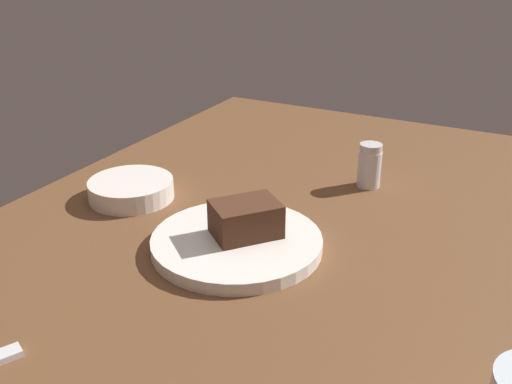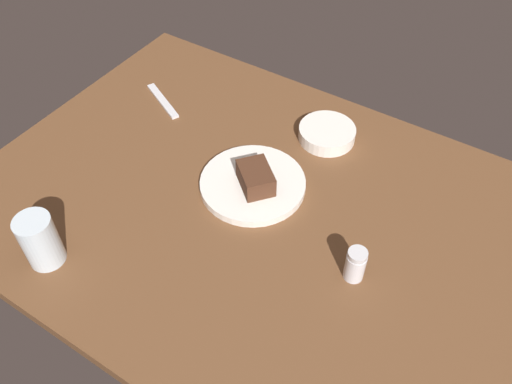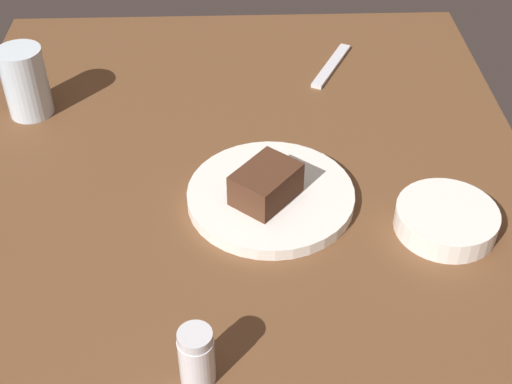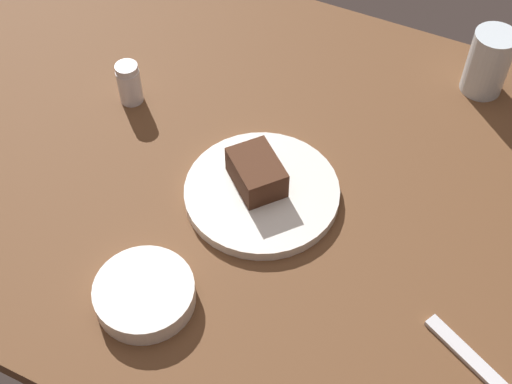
{
  "view_description": "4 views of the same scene",
  "coord_description": "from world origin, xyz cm",
  "px_view_note": "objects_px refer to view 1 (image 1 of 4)",
  "views": [
    {
      "loc": [
        -63.54,
        -28.76,
        41.39
      ],
      "look_at": [
        1.52,
        5.19,
        8.21
      ],
      "focal_mm": 41.17,
      "sensor_mm": 36.0,
      "label": 1
    },
    {
      "loc": [
        36.89,
        -60.42,
        85.9
      ],
      "look_at": [
        -2.26,
        0.91,
        6.38
      ],
      "focal_mm": 37.49,
      "sensor_mm": 36.0,
      "label": 2
    },
    {
      "loc": [
        66.09,
        -0.49,
        65.54
      ],
      "look_at": [
        -1.31,
        1.86,
        8.07
      ],
      "focal_mm": 49.65,
      "sensor_mm": 36.0,
      "label": 3
    },
    {
      "loc": [
        -32.42,
        62.19,
        83.29
      ],
      "look_at": [
        -5.34,
        6.38,
        6.16
      ],
      "focal_mm": 49.72,
      "sensor_mm": 36.0,
      "label": 4
    }
  ],
  "objects_px": {
    "side_bowl": "(131,189)",
    "dessert_plate": "(237,243)",
    "salt_shaker": "(369,166)",
    "chocolate_cake_slice": "(246,219)"
  },
  "relations": [
    {
      "from": "chocolate_cake_slice",
      "to": "side_bowl",
      "type": "distance_m",
      "value": 0.23
    },
    {
      "from": "salt_shaker",
      "to": "side_bowl",
      "type": "height_order",
      "value": "salt_shaker"
    },
    {
      "from": "dessert_plate",
      "to": "side_bowl",
      "type": "distance_m",
      "value": 0.23
    },
    {
      "from": "dessert_plate",
      "to": "chocolate_cake_slice",
      "type": "height_order",
      "value": "chocolate_cake_slice"
    },
    {
      "from": "salt_shaker",
      "to": "dessert_plate",
      "type": "bearing_deg",
      "value": 162.09
    },
    {
      "from": "dessert_plate",
      "to": "salt_shaker",
      "type": "distance_m",
      "value": 0.29
    },
    {
      "from": "dessert_plate",
      "to": "chocolate_cake_slice",
      "type": "relative_size",
      "value": 2.63
    },
    {
      "from": "side_bowl",
      "to": "dessert_plate",
      "type": "bearing_deg",
      "value": -105.41
    },
    {
      "from": "side_bowl",
      "to": "salt_shaker",
      "type": "bearing_deg",
      "value": -55.15
    },
    {
      "from": "salt_shaker",
      "to": "chocolate_cake_slice",
      "type": "bearing_deg",
      "value": 162.74
    }
  ]
}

